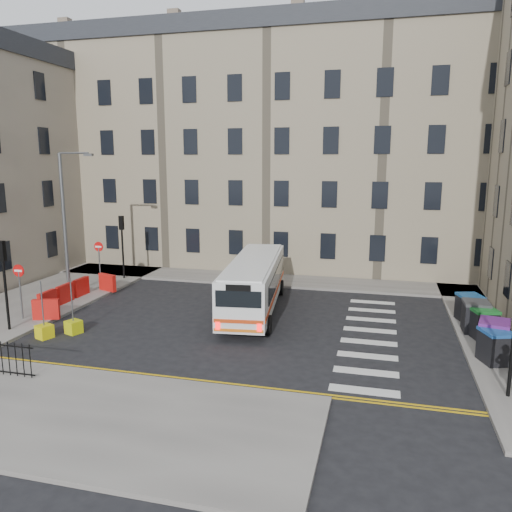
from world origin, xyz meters
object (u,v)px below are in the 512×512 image
at_px(wheelie_bin_d, 475,316).
at_px(wheelie_bin_e, 469,308).
at_px(streetlamp, 64,222).
at_px(bollard_yellow, 45,332).
at_px(wheelie_bin_b, 493,338).
at_px(wheelie_bin_a, 495,346).
at_px(bus, 254,282).
at_px(wheelie_bin_c, 482,323).
at_px(bollard_chevron, 74,327).

distance_m(wheelie_bin_d, wheelie_bin_e, 1.61).
height_order(streetlamp, bollard_yellow, streetlamp).
bearing_deg(wheelie_bin_b, wheelie_bin_a, -81.67).
bearing_deg(bus, wheelie_bin_d, -12.40).
xyz_separation_m(wheelie_bin_e, bollard_yellow, (-18.53, -6.84, -0.50)).
xyz_separation_m(wheelie_bin_a, bollard_yellow, (-18.69, -1.64, -0.50)).
distance_m(wheelie_bin_a, wheelie_bin_d, 3.59).
relative_size(bus, wheelie_bin_c, 7.19).
relative_size(wheelie_bin_d, bollard_chevron, 2.33).
relative_size(wheelie_bin_c, wheelie_bin_d, 1.00).
distance_m(bollard_yellow, bollard_chevron, 1.24).
bearing_deg(wheelie_bin_b, wheelie_bin_c, 104.26).
bearing_deg(bollard_yellow, wheelie_bin_a, 5.01).
bearing_deg(wheelie_bin_d, wheelie_bin_e, 90.43).
bearing_deg(wheelie_bin_d, bollard_yellow, -164.46).
distance_m(bus, wheelie_bin_a, 11.69).
relative_size(streetlamp, wheelie_bin_d, 5.82).
bearing_deg(bollard_chevron, streetlamp, 126.17).
bearing_deg(bollard_chevron, wheelie_bin_b, 5.06).
bearing_deg(bollard_yellow, bollard_chevron, 44.30).
bearing_deg(wheelie_bin_d, streetlamp, 177.12).
distance_m(streetlamp, wheelie_bin_b, 22.41).
bearing_deg(bollard_chevron, wheelie_bin_c, 11.68).
height_order(streetlamp, wheelie_bin_d, streetlamp).
bearing_deg(bollard_chevron, wheelie_bin_a, 2.50).
bearing_deg(wheelie_bin_d, bollard_chevron, -166.32).
distance_m(wheelie_bin_c, wheelie_bin_e, 2.30).
relative_size(wheelie_bin_b, bollard_chevron, 2.49).
distance_m(bus, bollard_yellow, 10.23).
relative_size(bus, wheelie_bin_a, 7.10).
bearing_deg(bus, wheelie_bin_a, -30.15).
relative_size(bus, wheelie_bin_e, 7.18).
distance_m(wheelie_bin_a, bollard_chevron, 17.83).
xyz_separation_m(wheelie_bin_b, wheelie_bin_d, (-0.21, 2.78, -0.00)).
distance_m(streetlamp, bollard_yellow, 8.03).
height_order(bollard_yellow, bollard_chevron, same).
distance_m(streetlamp, wheelie_bin_e, 21.87).
distance_m(wheelie_bin_c, bollard_yellow, 19.28).
bearing_deg(wheelie_bin_c, bollard_chevron, 175.53).
xyz_separation_m(wheelie_bin_a, bollard_chevron, (-17.81, -0.78, -0.50)).
relative_size(bus, bollard_chevron, 16.83).
relative_size(streetlamp, bus, 0.81).
xyz_separation_m(wheelie_bin_a, wheelie_bin_d, (-0.14, 3.59, 0.06)).
xyz_separation_m(wheelie_bin_b, wheelie_bin_e, (-0.23, 4.40, -0.06)).
height_order(wheelie_bin_b, wheelie_bin_e, wheelie_bin_b).
relative_size(wheelie_bin_e, bollard_yellow, 2.35).
height_order(wheelie_bin_c, bollard_chevron, wheelie_bin_c).
xyz_separation_m(wheelie_bin_c, wheelie_bin_d, (-0.18, 0.68, 0.05)).
bearing_deg(bus, wheelie_bin_e, -3.68).
height_order(bus, wheelie_bin_a, bus).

